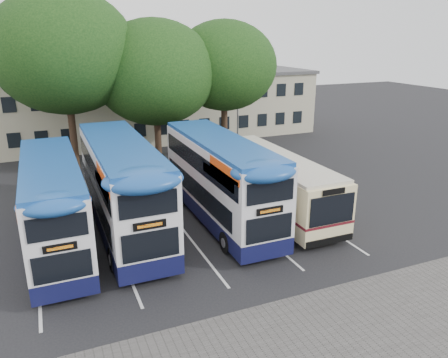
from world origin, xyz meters
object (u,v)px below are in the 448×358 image
bus_dd_left (54,202)px  bus_dd_right (220,176)px  tree_mid (155,73)px  tree_left (64,52)px  bus_dd_mid (122,184)px  lamp_post (238,90)px  bus_single (273,179)px  tree_right (224,66)px

bus_dd_left → bus_dd_right: bus_dd_right is taller
tree_mid → bus_dd_right: size_ratio=0.99×
tree_left → bus_dd_mid: bearing=-83.3°
bus_dd_left → bus_dd_mid: bus_dd_mid is taller
lamp_post → bus_dd_mid: bearing=-132.8°
lamp_post → tree_left: (-13.87, -2.01, 3.42)m
bus_dd_left → tree_left: bearing=81.0°
lamp_post → bus_single: 14.77m
tree_left → tree_mid: 6.23m
tree_left → tree_right: tree_left is taller
lamp_post → tree_mid: (-7.86, -2.62, 1.93)m
tree_right → bus_dd_left: tree_right is taller
tree_right → bus_dd_left: (-13.51, -11.78, -4.97)m
bus_dd_mid → bus_single: bus_dd_mid is taller
tree_left → tree_right: (11.59, -0.33, -1.18)m
tree_right → bus_single: size_ratio=0.99×
bus_dd_right → bus_single: (3.36, 0.22, -0.68)m
tree_mid → bus_single: size_ratio=1.00×
tree_mid → bus_dd_right: 12.26m
tree_mid → bus_dd_left: 14.73m
lamp_post → tree_left: bearing=-171.7°
lamp_post → bus_dd_mid: lamp_post is taller
tree_right → bus_single: bearing=-99.1°
lamp_post → bus_dd_left: 21.36m
bus_dd_mid → lamp_post: bearing=47.2°
tree_left → bus_dd_right: (6.38, -12.01, -6.00)m
tree_mid → bus_dd_mid: (-4.67, -10.88, -4.42)m
lamp_post → tree_mid: bearing=-161.5°
bus_single → tree_right: bearing=80.9°
bus_dd_mid → bus_dd_right: bus_dd_mid is taller
bus_dd_mid → bus_dd_right: size_ratio=1.04×
lamp_post → bus_dd_mid: size_ratio=0.80×
tree_left → bus_dd_mid: (1.35, -11.49, -5.91)m
bus_dd_mid → bus_dd_left: bearing=-169.3°
lamp_post → tree_left: size_ratio=0.71×
bus_dd_left → bus_dd_right: size_ratio=0.94×
tree_mid → bus_single: bearing=-71.5°
bus_dd_mid → bus_single: (8.40, -0.30, -0.77)m
bus_dd_mid → tree_right: bearing=47.5°
tree_left → bus_dd_left: tree_left is taller
tree_mid → bus_single: 12.88m
bus_single → tree_mid: bearing=108.5°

